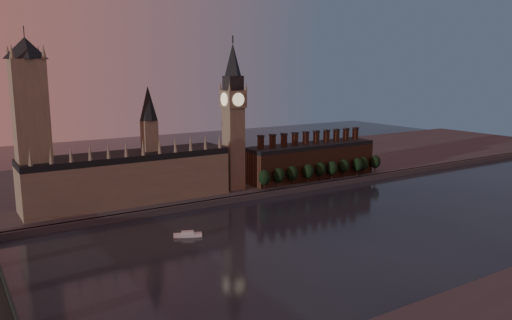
{
  "coord_description": "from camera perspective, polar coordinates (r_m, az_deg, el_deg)",
  "views": [
    {
      "loc": [
        -164.33,
        -192.38,
        88.28
      ],
      "look_at": [
        -6.29,
        55.0,
        34.88
      ],
      "focal_mm": 35.0,
      "sensor_mm": 36.0,
      "label": 1
    }
  ],
  "objects": [
    {
      "name": "embankment_tree_5",
      "position": [
        388.79,
        8.7,
        -0.9
      ],
      "size": [
        8.6,
        8.6,
        14.88
      ],
      "color": "black",
      "rests_on": "north_bank"
    },
    {
      "name": "big_ben",
      "position": [
        350.45,
        -2.61,
        5.15
      ],
      "size": [
        15.0,
        15.0,
        107.0
      ],
      "color": "gray",
      "rests_on": "north_bank"
    },
    {
      "name": "palace_of_westminster",
      "position": [
        329.93,
        -14.26,
        -1.67
      ],
      "size": [
        130.0,
        30.3,
        74.0
      ],
      "color": "gray",
      "rests_on": "north_bank"
    },
    {
      "name": "embankment_tree_8",
      "position": [
        412.06,
        12.14,
        -0.38
      ],
      "size": [
        8.6,
        8.6,
        14.88
      ],
      "color": "black",
      "rests_on": "north_bank"
    },
    {
      "name": "victoria_tower",
      "position": [
        311.93,
        -24.32,
        4.03
      ],
      "size": [
        24.0,
        24.0,
        108.0
      ],
      "color": "gray",
      "rests_on": "north_bank"
    },
    {
      "name": "north_bank",
      "position": [
        414.32,
        -8.46,
        -1.82
      ],
      "size": [
        900.0,
        182.0,
        4.0
      ],
      "color": "#444449",
      "rests_on": "ground"
    },
    {
      "name": "chimney_block",
      "position": [
        395.09,
        6.26,
        -0.03
      ],
      "size": [
        110.0,
        25.0,
        37.0
      ],
      "color": "#533120",
      "rests_on": "north_bank"
    },
    {
      "name": "embankment_tree_9",
      "position": [
        421.44,
        13.47,
        -0.2
      ],
      "size": [
        8.6,
        8.6,
        14.88
      ],
      "color": "black",
      "rests_on": "north_bank"
    },
    {
      "name": "ground",
      "position": [
        267.97,
        7.58,
        -9.02
      ],
      "size": [
        900.0,
        900.0,
        0.0
      ],
      "primitive_type": "plane",
      "color": "black",
      "rests_on": "ground"
    },
    {
      "name": "embankment_tree_1",
      "position": [
        358.69,
        2.64,
        -1.74
      ],
      "size": [
        8.6,
        8.6,
        14.88
      ],
      "color": "black",
      "rests_on": "north_bank"
    },
    {
      "name": "embankment_tree_7",
      "position": [
        406.48,
        11.53,
        -0.51
      ],
      "size": [
        8.6,
        8.6,
        14.88
      ],
      "color": "black",
      "rests_on": "north_bank"
    },
    {
      "name": "embankment_tree_4",
      "position": [
        383.18,
        7.37,
        -1.04
      ],
      "size": [
        8.6,
        8.6,
        14.88
      ],
      "color": "black",
      "rests_on": "north_bank"
    },
    {
      "name": "river_boat",
      "position": [
        272.46,
        -7.82,
        -8.44
      ],
      "size": [
        15.59,
        9.73,
        3.02
      ],
      "rotation": [
        0.0,
        0.0,
        -0.39
      ],
      "color": "silver",
      "rests_on": "ground"
    },
    {
      "name": "embankment_tree_6",
      "position": [
        398.38,
        10.03,
        -0.67
      ],
      "size": [
        8.6,
        8.6,
        14.88
      ],
      "color": "black",
      "rests_on": "north_bank"
    },
    {
      "name": "embankment_tree_3",
      "position": [
        374.3,
        6.0,
        -1.28
      ],
      "size": [
        8.6,
        8.6,
        14.88
      ],
      "color": "black",
      "rests_on": "north_bank"
    },
    {
      "name": "embankment_tree_2",
      "position": [
        366.49,
        4.17,
        -1.5
      ],
      "size": [
        8.6,
        8.6,
        14.88
      ],
      "color": "black",
      "rests_on": "north_bank"
    },
    {
      "name": "embankment_tree_0",
      "position": [
        351.22,
        0.98,
        -1.99
      ],
      "size": [
        8.6,
        8.6,
        14.88
      ],
      "color": "black",
      "rests_on": "north_bank"
    }
  ]
}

